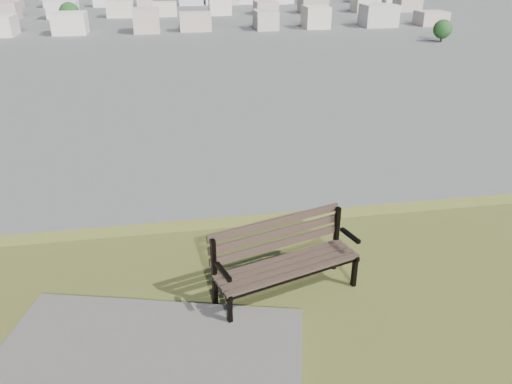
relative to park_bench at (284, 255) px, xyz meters
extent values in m
cube|color=#422F26|center=(0.07, -0.24, -0.08)|extent=(1.54, 0.54, 0.03)
cube|color=#422F26|center=(0.04, -0.14, -0.08)|extent=(1.54, 0.54, 0.03)
cube|color=#422F26|center=(0.01, -0.04, -0.08)|extent=(1.54, 0.54, 0.03)
cube|color=#422F26|center=(-0.02, 0.06, -0.08)|extent=(1.54, 0.54, 0.03)
cube|color=#422F26|center=(-0.04, 0.13, 0.06)|extent=(1.53, 0.50, 0.09)
cube|color=#422F26|center=(-0.05, 0.15, 0.19)|extent=(1.53, 0.50, 0.09)
cube|color=#422F26|center=(-0.05, 0.17, 0.32)|extent=(1.53, 0.50, 0.09)
cube|color=black|center=(-0.65, -0.48, -0.27)|extent=(0.06, 0.06, 0.39)
cube|color=black|center=(-0.76, -0.12, -0.06)|extent=(0.06, 0.06, 0.81)
cube|color=black|center=(-0.70, -0.31, -0.11)|extent=(0.17, 0.43, 0.04)
cube|color=black|center=(-0.68, -0.35, 0.11)|extent=(0.14, 0.32, 0.04)
cube|color=black|center=(0.80, -0.03, -0.27)|extent=(0.06, 0.06, 0.39)
cube|color=black|center=(0.69, 0.33, -0.06)|extent=(0.06, 0.06, 0.81)
cube|color=black|center=(0.75, 0.14, -0.11)|extent=(0.17, 0.43, 0.04)
cube|color=black|center=(0.76, 0.09, 0.11)|extent=(0.14, 0.32, 0.04)
cube|color=black|center=(0.08, -0.25, -0.12)|extent=(1.53, 0.50, 0.04)
cube|color=black|center=(-0.02, 0.07, -0.12)|extent=(1.53, 0.50, 0.04)
cube|color=silver|center=(-59.44, 197.49, -21.97)|extent=(11.00, 11.00, 7.00)
cube|color=#C0B2A4|center=(-35.44, 197.49, -21.97)|extent=(11.00, 11.00, 7.00)
cube|color=#BDA596|center=(-11.44, 197.49, -21.97)|extent=(11.00, 11.00, 7.00)
cube|color=silver|center=(12.56, 197.49, -21.97)|extent=(11.00, 11.00, 7.00)
cube|color=beige|center=(36.56, 197.49, -21.97)|extent=(11.00, 11.00, 7.00)
cube|color=tan|center=(60.56, 197.49, -21.97)|extent=(11.00, 11.00, 7.00)
cube|color=silver|center=(84.56, 197.49, -21.97)|extent=(11.00, 11.00, 7.00)
cube|color=beige|center=(108.56, 197.49, -21.97)|extent=(11.00, 11.00, 7.00)
cube|color=#BDA596|center=(-71.44, 247.49, -21.97)|extent=(11.00, 11.00, 7.00)
cube|color=silver|center=(-47.44, 247.49, -21.97)|extent=(11.00, 11.00, 7.00)
cube|color=beige|center=(-23.44, 247.49, -21.97)|extent=(11.00, 11.00, 7.00)
cube|color=tan|center=(0.56, 247.49, -21.97)|extent=(11.00, 11.00, 7.00)
cube|color=silver|center=(24.56, 247.49, -21.97)|extent=(11.00, 11.00, 7.00)
cube|color=beige|center=(48.56, 247.49, -21.97)|extent=(11.00, 11.00, 7.00)
cube|color=silver|center=(72.56, 247.49, -21.97)|extent=(11.00, 11.00, 7.00)
cube|color=#C0B2A4|center=(96.56, 247.49, -21.97)|extent=(11.00, 11.00, 7.00)
cube|color=#BDA596|center=(120.56, 247.49, -21.97)|extent=(11.00, 11.00, 7.00)
cube|color=tan|center=(-83.44, 297.49, -21.97)|extent=(11.00, 11.00, 7.00)
cube|color=silver|center=(-59.44, 297.49, -21.97)|extent=(11.00, 11.00, 7.00)
cube|color=beige|center=(-35.44, 297.49, -21.97)|extent=(11.00, 11.00, 7.00)
cylinder|color=#37251B|center=(90.56, 157.49, -24.42)|extent=(0.80, 0.80, 2.10)
sphere|color=#13391A|center=(90.56, 157.49, -21.27)|extent=(6.30, 6.30, 6.30)
cylinder|color=#37251B|center=(-39.44, 217.49, -24.12)|extent=(0.80, 0.80, 2.70)
sphere|color=#13391A|center=(-39.44, 217.49, -20.07)|extent=(8.10, 8.10, 8.10)
cylinder|color=#37251B|center=(130.56, 277.49, -24.49)|extent=(0.80, 0.80, 1.95)
cylinder|color=#37251B|center=(40.56, 297.49, -24.42)|extent=(0.80, 0.80, 2.10)
camera|label=1|loc=(-1.05, -4.37, 2.94)|focal=35.00mm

